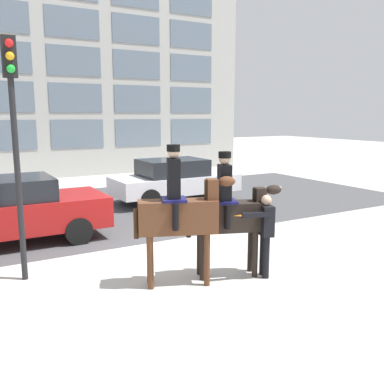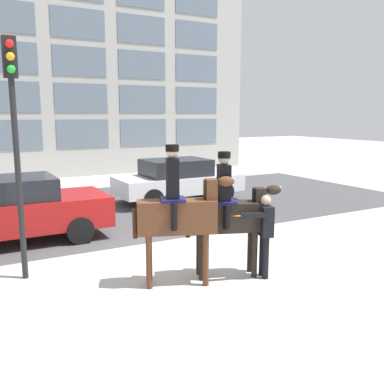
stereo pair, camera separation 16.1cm
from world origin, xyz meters
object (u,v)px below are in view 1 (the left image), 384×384
at_px(pedestrian_bystander, 265,229).
at_px(street_car_far_lane, 174,180).
at_px(street_car_near_lane, 7,210).
at_px(traffic_light, 14,123).
at_px(mounted_horse_lead, 180,213).
at_px(mounted_horse_companion, 229,213).

distance_m(pedestrian_bystander, street_car_far_lane, 7.64).
distance_m(street_car_near_lane, traffic_light, 3.42).
distance_m(mounted_horse_lead, mounted_horse_companion, 1.04).
bearing_deg(mounted_horse_companion, mounted_horse_lead, -165.01).
relative_size(street_car_near_lane, street_car_far_lane, 1.03).
bearing_deg(street_car_near_lane, mounted_horse_companion, -51.80).
xyz_separation_m(street_car_near_lane, street_car_far_lane, (5.94, 2.56, -0.03)).
bearing_deg(mounted_horse_lead, traffic_light, 167.33).
bearing_deg(mounted_horse_companion, street_car_far_lane, 91.02).
relative_size(mounted_horse_companion, pedestrian_bystander, 1.50).
height_order(mounted_horse_companion, street_car_far_lane, mounted_horse_companion).
bearing_deg(street_car_near_lane, pedestrian_bystander, -50.10).
bearing_deg(traffic_light, mounted_horse_companion, -26.62).
distance_m(pedestrian_bystander, street_car_near_lane, 6.32).
bearing_deg(street_car_far_lane, traffic_light, -138.82).
bearing_deg(mounted_horse_lead, street_car_far_lane, 84.45).
xyz_separation_m(pedestrian_bystander, street_car_near_lane, (-4.05, 4.85, -0.11)).
height_order(mounted_horse_companion, traffic_light, traffic_light).
height_order(pedestrian_bystander, street_car_near_lane, same).
bearing_deg(pedestrian_bystander, mounted_horse_lead, -0.23).
relative_size(pedestrian_bystander, street_car_far_lane, 0.36).
bearing_deg(street_car_far_lane, mounted_horse_companion, -109.22).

